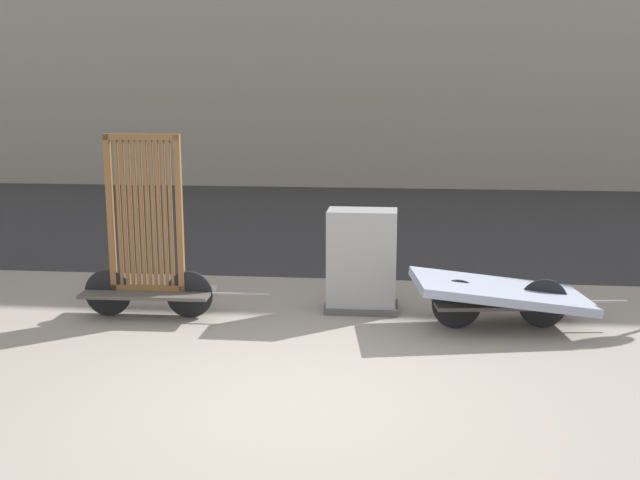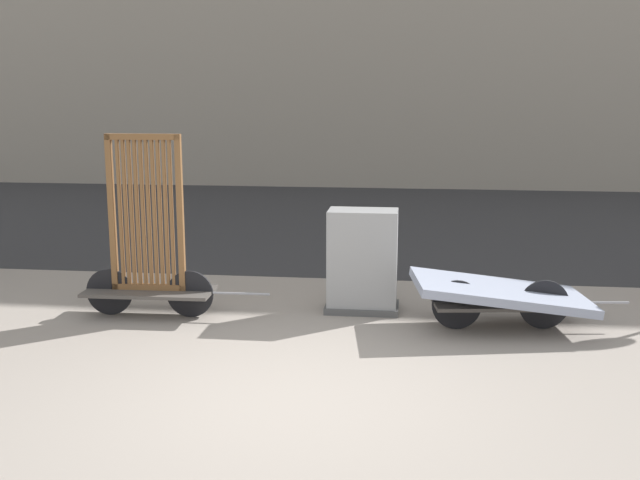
% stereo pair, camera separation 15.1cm
% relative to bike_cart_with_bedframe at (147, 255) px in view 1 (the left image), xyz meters
% --- Properties ---
extents(ground_plane, '(60.00, 60.00, 0.00)m').
position_rel_bike_cart_with_bedframe_xyz_m(ground_plane, '(2.07, -2.34, -0.77)').
color(ground_plane, gray).
extents(road_strip, '(56.00, 10.68, 0.01)m').
position_rel_bike_cart_with_bedframe_xyz_m(road_strip, '(2.07, 7.45, -0.76)').
color(road_strip, '#2D2D30').
rests_on(road_strip, ground_plane).
extents(bike_cart_with_bedframe, '(2.26, 0.66, 2.19)m').
position_rel_bike_cart_with_bedframe_xyz_m(bike_cart_with_bedframe, '(0.00, 0.00, 0.00)').
color(bike_cart_with_bedframe, '#4C4742').
rests_on(bike_cart_with_bedframe, ground_plane).
extents(bike_cart_with_mattress, '(2.51, 1.34, 0.61)m').
position_rel_bike_cart_with_bedframe_xyz_m(bike_cart_with_mattress, '(4.15, 0.00, -0.36)').
color(bike_cart_with_mattress, '#4C4742').
rests_on(bike_cart_with_mattress, ground_plane).
extents(utility_cabinet, '(0.90, 0.56, 1.27)m').
position_rel_bike_cart_with_bedframe_xyz_m(utility_cabinet, '(2.53, 0.54, -0.18)').
color(utility_cabinet, '#4C4C4C').
rests_on(utility_cabinet, ground_plane).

